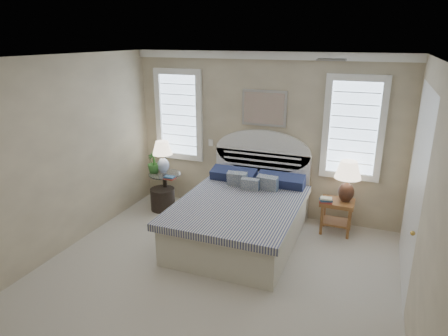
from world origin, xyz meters
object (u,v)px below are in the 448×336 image
bed (242,214)px  lamp_right (348,177)px  lamp_left (163,153)px  floor_pot (163,199)px  nightstand_right (337,210)px  side_table_left (165,187)px

bed → lamp_right: bed is taller
bed → lamp_left: 1.92m
floor_pot → lamp_left: bearing=109.8°
bed → nightstand_right: (1.30, 0.69, 0.00)m
side_table_left → nightstand_right: size_ratio=1.19×
side_table_left → lamp_right: 3.11m
side_table_left → lamp_right: lamp_right is taller
nightstand_right → lamp_right: size_ratio=0.83×
lamp_right → side_table_left: bearing=-177.2°
nightstand_right → lamp_right: lamp_right is taller
nightstand_right → lamp_right: 0.55m
floor_pot → lamp_left: (-0.06, 0.18, 0.79)m
bed → lamp_left: size_ratio=3.98×
bed → side_table_left: size_ratio=3.61×
bed → floor_pot: 1.72m
side_table_left → lamp_right: size_ratio=0.98×
floor_pot → lamp_left: lamp_left is taller
floor_pot → lamp_right: bearing=4.9°
side_table_left → nightstand_right: side_table_left is taller
nightstand_right → lamp_right: bearing=24.0°
lamp_left → lamp_right: 3.12m
floor_pot → side_table_left: bearing=92.7°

